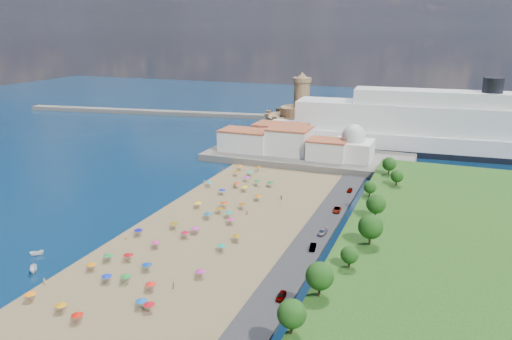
% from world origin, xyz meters
% --- Properties ---
extents(ground, '(700.00, 700.00, 0.00)m').
position_xyz_m(ground, '(0.00, 0.00, 0.00)').
color(ground, '#071938').
rests_on(ground, ground).
extents(terrace, '(90.00, 36.00, 3.00)m').
position_xyz_m(terrace, '(10.00, 73.00, 1.50)').
color(terrace, '#59544C').
rests_on(terrace, ground).
extents(jetty, '(18.00, 70.00, 2.40)m').
position_xyz_m(jetty, '(-12.00, 108.00, 1.20)').
color(jetty, '#59544C').
rests_on(jetty, ground).
extents(breakwater, '(199.03, 34.77, 2.60)m').
position_xyz_m(breakwater, '(-110.00, 153.00, 1.30)').
color(breakwater, '#59544C').
rests_on(breakwater, ground).
extents(waterfront_buildings, '(57.00, 29.00, 11.00)m').
position_xyz_m(waterfront_buildings, '(-3.05, 73.64, 7.88)').
color(waterfront_buildings, silver).
rests_on(waterfront_buildings, terrace).
extents(domed_building, '(16.00, 16.00, 15.00)m').
position_xyz_m(domed_building, '(30.00, 71.00, 8.97)').
color(domed_building, silver).
rests_on(domed_building, terrace).
extents(fortress, '(40.00, 40.00, 32.40)m').
position_xyz_m(fortress, '(-12.00, 138.00, 6.68)').
color(fortress, '#A27F51').
rests_on(fortress, ground).
extents(cruise_ship, '(164.10, 34.18, 35.62)m').
position_xyz_m(cruise_ship, '(61.69, 107.21, 10.55)').
color(cruise_ship, black).
rests_on(cruise_ship, ground).
extents(beach_parasols, '(32.08, 116.71, 2.20)m').
position_xyz_m(beach_parasols, '(-0.56, -11.11, 2.15)').
color(beach_parasols, gray).
rests_on(beach_parasols, beach).
extents(beachgoers, '(34.69, 99.93, 1.89)m').
position_xyz_m(beachgoers, '(-0.56, 7.69, 1.14)').
color(beachgoers, tan).
rests_on(beachgoers, beach).
extents(moored_boats, '(9.94, 11.32, 1.64)m').
position_xyz_m(moored_boats, '(-26.18, -49.13, 0.77)').
color(moored_boats, white).
rests_on(moored_boats, ground).
extents(parked_cars, '(2.51, 81.29, 1.44)m').
position_xyz_m(parked_cars, '(36.00, -2.69, 1.39)').
color(parked_cars, gray).
rests_on(parked_cars, promenade).
extents(hillside_trees, '(12.70, 110.03, 7.77)m').
position_xyz_m(hillside_trees, '(48.17, -14.32, 10.07)').
color(hillside_trees, '#382314').
rests_on(hillside_trees, hillside).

